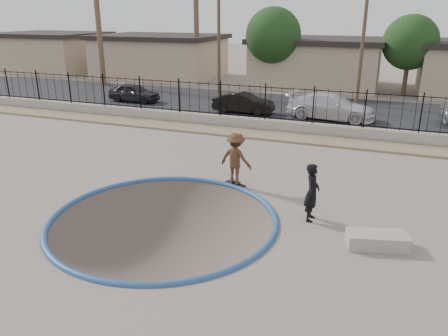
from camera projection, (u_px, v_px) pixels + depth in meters
ground at (272, 142)px, 25.13m from camera, size 120.00×120.00×2.20m
bowl_pit at (164, 220)px, 13.32m from camera, size 6.84×6.84×1.80m
coping_ring at (164, 220)px, 13.32m from camera, size 7.04×7.04×0.20m
rock_strip at (259, 135)px, 22.27m from camera, size 42.00×1.60×0.11m
retaining_wall at (265, 125)px, 23.15m from camera, size 42.00×0.45×0.60m
fence at (265, 103)px, 22.75m from camera, size 40.00×0.04×1.80m
street at (292, 106)px, 29.14m from camera, size 90.00×8.00×0.04m
house_west_far at (51, 51)px, 46.16m from camera, size 10.60×8.60×3.90m
house_west at (160, 56)px, 41.83m from camera, size 11.60×8.60×3.90m
house_center at (317, 62)px, 36.84m from camera, size 10.60×8.60×3.90m
palm_mid at (196, 2)px, 36.37m from camera, size 2.30×2.30×9.30m
utility_pole_left at (219, 30)px, 31.31m from camera, size 1.70×0.24×9.00m
utility_pole_mid at (364, 28)px, 27.90m from camera, size 1.70×0.24×9.50m
street_tree_left at (273, 36)px, 34.01m from camera, size 4.32×4.32×6.36m
street_tree_mid at (410, 43)px, 31.68m from camera, size 3.96×3.96×5.83m
skater at (236, 161)px, 15.61m from camera, size 1.32×0.90×1.88m
skateboard at (236, 184)px, 15.91m from camera, size 0.89×0.51×0.08m
videographer at (312, 192)px, 13.03m from camera, size 0.45×0.67×1.80m
concrete_ledge at (377, 240)px, 11.72m from camera, size 1.73×1.08×0.40m
car_a at (134, 93)px, 30.29m from camera, size 3.66×1.56×1.23m
car_b at (244, 103)px, 26.93m from camera, size 3.78×1.38×1.24m
car_c at (331, 106)px, 25.37m from camera, size 5.23×2.54×1.47m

